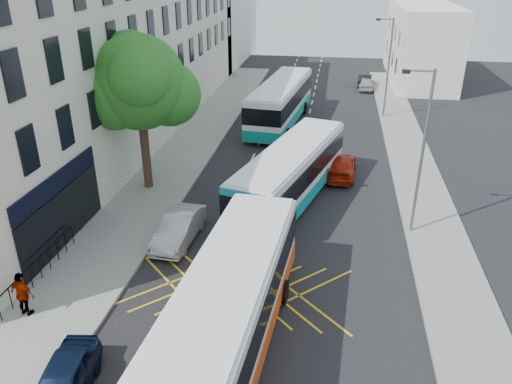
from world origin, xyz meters
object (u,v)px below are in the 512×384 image
at_px(parked_car_blue, 62,383).
at_px(distant_car_dark, 365,80).
at_px(lamp_far, 388,63).
at_px(red_hatchback, 341,165).
at_px(bus_near, 228,313).
at_px(lamp_near, 421,146).
at_px(distant_car_silver, 366,84).
at_px(pedestrian_far, 23,294).
at_px(bus_far, 281,102).
at_px(parked_car_silver, 179,228).
at_px(bus_mid, 291,174).
at_px(street_tree, 138,84).
at_px(distant_car_grey, 297,88).

xyz_separation_m(parked_car_blue, distant_car_dark, (10.72, 43.94, -0.01)).
relative_size(lamp_far, parked_car_blue, 2.08).
bearing_deg(red_hatchback, bus_near, 80.18).
height_order(lamp_near, bus_near, lamp_near).
xyz_separation_m(distant_car_silver, pedestrian_far, (-14.18, -38.79, 0.45)).
bearing_deg(distant_car_silver, bus_far, 60.71).
distance_m(parked_car_silver, red_hatchback, 12.09).
bearing_deg(red_hatchback, parked_car_silver, 53.63).
relative_size(parked_car_silver, pedestrian_far, 2.31).
height_order(bus_mid, distant_car_dark, bus_mid).
distance_m(lamp_near, bus_far, 19.06).
bearing_deg(parked_car_silver, distant_car_silver, 76.27).
bearing_deg(parked_car_silver, bus_far, 85.75).
bearing_deg(bus_far, street_tree, -107.88).
distance_m(lamp_near, parked_car_blue, 17.57).
relative_size(bus_far, red_hatchback, 2.75).
bearing_deg(bus_far, parked_car_blue, -90.13).
bearing_deg(parked_car_silver, distant_car_grey, 87.37).
relative_size(lamp_near, pedestrian_far, 4.33).
bearing_deg(parked_car_silver, street_tree, 126.68).
bearing_deg(lamp_far, parked_car_blue, -110.00).
bearing_deg(parked_car_blue, red_hatchback, 58.90).
relative_size(street_tree, pedestrian_far, 4.76).
distance_m(bus_near, distant_car_grey, 36.29).
xyz_separation_m(street_tree, parked_car_silver, (3.61, -5.54, -5.59)).
bearing_deg(bus_near, pedestrian_far, 178.93).
xyz_separation_m(lamp_near, distant_car_silver, (-1.00, 29.80, -3.99)).
bearing_deg(lamp_near, distant_car_silver, 91.92).
bearing_deg(lamp_far, distant_car_dark, 95.31).
distance_m(lamp_far, red_hatchback, 14.21).
height_order(distant_car_silver, pedestrian_far, pedestrian_far).
distance_m(red_hatchback, distant_car_silver, 23.14).
height_order(lamp_far, red_hatchback, lamp_far).
bearing_deg(bus_mid, distant_car_grey, 109.33).
height_order(street_tree, bus_near, street_tree).
bearing_deg(distant_car_dark, pedestrian_far, 74.09).
bearing_deg(bus_far, distant_car_grey, 93.49).
relative_size(bus_near, distant_car_dark, 3.08).
xyz_separation_m(bus_mid, bus_far, (-2.20, 14.37, 0.13)).
bearing_deg(bus_mid, bus_near, -79.08).
relative_size(bus_mid, red_hatchback, 2.58).
xyz_separation_m(lamp_far, parked_car_silver, (-11.10, -22.57, -3.91)).
relative_size(lamp_far, distant_car_silver, 2.18).
xyz_separation_m(street_tree, lamp_near, (14.71, -2.97, -1.68)).
bearing_deg(parked_car_blue, distant_car_silver, 68.04).
bearing_deg(street_tree, parked_car_silver, -56.91).
bearing_deg(distant_car_silver, pedestrian_far, 70.48).
bearing_deg(street_tree, lamp_near, -11.40).
bearing_deg(distant_car_grey, bus_far, -99.06).
relative_size(bus_near, red_hatchback, 2.63).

